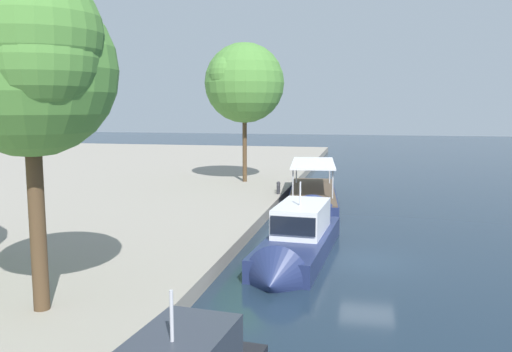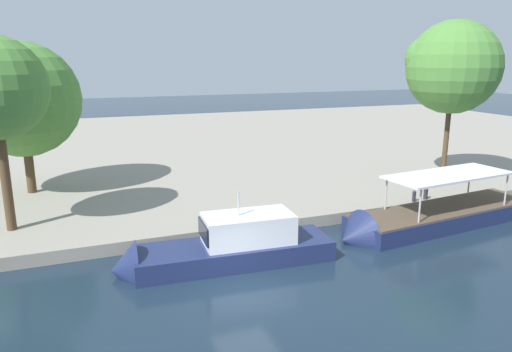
% 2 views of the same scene
% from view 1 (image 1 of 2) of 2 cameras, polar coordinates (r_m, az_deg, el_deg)
% --- Properties ---
extents(ground_plane, '(220.00, 220.00, 0.00)m').
position_cam_1_polar(ground_plane, '(25.41, 11.93, -9.09)').
color(ground_plane, '#192838').
extents(motor_yacht_1, '(10.79, 3.43, 4.57)m').
position_cam_1_polar(motor_yacht_1, '(25.45, 4.34, -7.28)').
color(motor_yacht_1, navy).
rests_on(motor_yacht_1, ground_plane).
extents(tour_boat_2, '(14.32, 4.57, 4.33)m').
position_cam_1_polar(tour_boat_2, '(38.43, 6.07, -2.71)').
color(tour_boat_2, navy).
rests_on(tour_boat_2, ground_plane).
extents(mooring_bollard_0, '(0.25, 0.25, 0.75)m').
position_cam_1_polar(mooring_bollard_0, '(39.45, 2.41, -1.37)').
color(mooring_bollard_0, '#2D2D33').
rests_on(mooring_bollard_0, dock_promenade).
extents(mooring_bollard_1, '(0.30, 0.30, 0.79)m').
position_cam_1_polar(mooring_bollard_1, '(40.54, 2.42, -1.10)').
color(mooring_bollard_1, '#2D2D33').
rests_on(mooring_bollard_1, dock_promenade).
extents(tree_0, '(5.35, 5.45, 10.32)m').
position_cam_1_polar(tree_0, '(17.41, -22.84, 11.17)').
color(tree_0, '#4C3823').
rests_on(tree_0, dock_promenade).
extents(tree_2, '(6.74, 6.74, 11.79)m').
position_cam_1_polar(tree_2, '(45.42, -1.50, 10.08)').
color(tree_2, '#4C3823').
rests_on(tree_2, dock_promenade).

